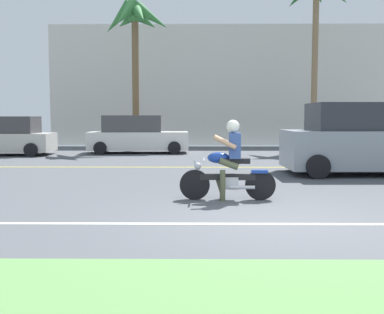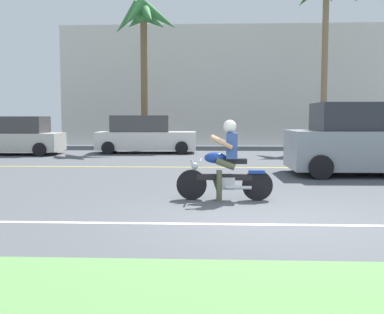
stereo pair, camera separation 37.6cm
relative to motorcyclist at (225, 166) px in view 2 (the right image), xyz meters
The scene contains 10 objects.
ground 1.50m from the motorcyclist, 64.03° to the left, with size 56.00×30.00×0.04m, color #4C4F54.
lane_line_near 2.24m from the motorcyclist, 74.16° to the right, with size 50.40×0.12×0.01m, color silver.
lane_line_far 5.90m from the motorcyclist, 84.27° to the left, with size 50.40×0.12×0.01m, color yellow.
motorcyclist is the anchor object (origin of this frame).
suv_nearby 5.91m from the motorcyclist, 44.88° to the left, with size 4.68×2.34×2.01m.
parked_car_0 13.74m from the motorcyclist, 130.12° to the left, with size 4.36×2.14×1.63m.
parked_car_1 12.15m from the motorcyclist, 105.87° to the left, with size 4.50×2.09×1.68m.
palm_tree_0 16.44m from the motorcyclist, 69.91° to the left, with size 3.30×3.59×8.57m.
palm_tree_1 14.63m from the motorcyclist, 105.10° to the left, with size 3.36×3.36×7.11m.
building_far 19.41m from the motorcyclist, 87.71° to the left, with size 19.38×4.00×6.74m, color beige.
Camera 2 is at (-0.82, -7.21, 1.64)m, focal length 43.40 mm.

